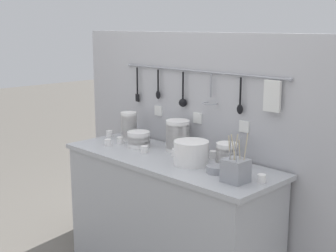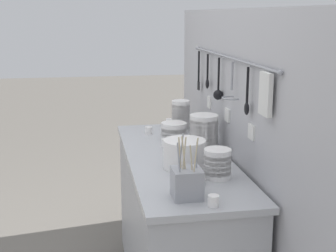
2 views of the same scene
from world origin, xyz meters
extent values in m
cube|color=#ADAFB5|center=(0.00, 0.00, 0.83)|extent=(1.51, 0.53, 0.03)
cube|color=#ADAFB5|center=(0.00, 0.00, 0.41)|extent=(1.45, 0.51, 0.82)
cube|color=#B2B2B7|center=(0.00, 0.30, 0.81)|extent=(2.31, 0.04, 1.62)
cylinder|color=#93969E|center=(0.00, 0.27, 1.37)|extent=(1.36, 0.01, 0.01)
sphere|color=#93969E|center=(-0.68, 0.27, 1.37)|extent=(0.02, 0.02, 0.02)
sphere|color=#93969E|center=(0.68, 0.27, 1.37)|extent=(0.02, 0.02, 0.02)
cylinder|color=black|center=(-0.58, 0.26, 1.26)|extent=(0.01, 0.01, 0.20)
cube|color=black|center=(-0.58, 0.26, 1.14)|extent=(0.04, 0.01, 0.06)
cylinder|color=#93969E|center=(-0.58, 0.27, 1.37)|extent=(0.00, 0.01, 0.02)
cylinder|color=black|center=(-0.36, 0.26, 1.29)|extent=(0.01, 0.01, 0.15)
ellipsoid|color=black|center=(-0.36, 0.26, 1.18)|extent=(0.04, 0.02, 0.06)
cylinder|color=#93969E|center=(-0.36, 0.27, 1.37)|extent=(0.01, 0.01, 0.02)
cylinder|color=black|center=(-0.12, 0.26, 1.27)|extent=(0.01, 0.01, 0.19)
sphere|color=black|center=(-0.12, 0.26, 1.15)|extent=(0.06, 0.06, 0.06)
cylinder|color=#93969E|center=(-0.12, 0.27, 1.37)|extent=(0.01, 0.01, 0.02)
cylinder|color=#93969E|center=(0.12, 0.26, 1.29)|extent=(0.01, 0.01, 0.14)
torus|color=#93969E|center=(0.12, 0.26, 1.18)|extent=(0.10, 0.10, 0.01)
cylinder|color=#93969E|center=(0.12, 0.27, 1.37)|extent=(0.00, 0.01, 0.02)
cylinder|color=black|center=(0.36, 0.26, 1.28)|extent=(0.01, 0.01, 0.17)
ellipsoid|color=black|center=(0.36, 0.26, 1.17)|extent=(0.04, 0.02, 0.06)
cylinder|color=#93969E|center=(0.36, 0.27, 1.37)|extent=(0.01, 0.01, 0.02)
cube|color=silver|center=(0.58, 0.26, 1.27)|extent=(0.11, 0.02, 0.18)
cylinder|color=#93969E|center=(0.58, 0.27, 1.37)|extent=(0.00, 0.01, 0.02)
cube|color=white|center=(-0.38, 0.28, 1.06)|extent=(0.07, 0.01, 0.07)
cube|color=white|center=(0.00, 0.28, 1.06)|extent=(0.07, 0.01, 0.07)
cube|color=white|center=(0.38, 0.28, 1.06)|extent=(0.07, 0.01, 0.07)
cylinder|color=white|center=(0.37, 0.12, 0.87)|extent=(0.13, 0.13, 0.04)
cylinder|color=white|center=(0.37, 0.12, 0.89)|extent=(0.13, 0.13, 0.04)
cylinder|color=white|center=(0.37, 0.12, 0.92)|extent=(0.13, 0.13, 0.04)
cylinder|color=white|center=(0.37, 0.12, 0.94)|extent=(0.13, 0.13, 0.04)
cylinder|color=white|center=(0.37, 0.12, 0.97)|extent=(0.13, 0.13, 0.04)
cylinder|color=white|center=(-0.08, 0.17, 0.87)|extent=(0.16, 0.16, 0.04)
cylinder|color=white|center=(-0.08, 0.17, 0.89)|extent=(0.16, 0.16, 0.04)
cylinder|color=white|center=(-0.08, 0.17, 0.91)|extent=(0.16, 0.16, 0.04)
cylinder|color=white|center=(-0.08, 0.17, 0.94)|extent=(0.16, 0.16, 0.04)
cylinder|color=white|center=(-0.08, 0.17, 0.96)|extent=(0.16, 0.16, 0.04)
cylinder|color=white|center=(-0.08, 0.17, 0.98)|extent=(0.16, 0.16, 0.04)
cylinder|color=white|center=(-0.08, 0.17, 1.01)|extent=(0.16, 0.16, 0.04)
cylinder|color=white|center=(-0.08, 0.17, 1.03)|extent=(0.16, 0.16, 0.04)
cylinder|color=white|center=(-0.33, 0.05, 0.87)|extent=(0.16, 0.16, 0.05)
cylinder|color=white|center=(-0.33, 0.05, 0.90)|extent=(0.16, 0.16, 0.05)
cylinder|color=white|center=(-0.33, 0.05, 0.93)|extent=(0.16, 0.16, 0.05)
cylinder|color=white|center=(-0.53, 0.13, 0.87)|extent=(0.12, 0.12, 0.04)
cylinder|color=white|center=(-0.53, 0.13, 0.89)|extent=(0.12, 0.12, 0.04)
cylinder|color=white|center=(-0.53, 0.13, 0.91)|extent=(0.12, 0.12, 0.04)
cylinder|color=white|center=(-0.53, 0.13, 0.94)|extent=(0.12, 0.12, 0.04)
cylinder|color=white|center=(-0.53, 0.13, 0.96)|extent=(0.12, 0.12, 0.04)
cylinder|color=white|center=(-0.53, 0.13, 0.98)|extent=(0.12, 0.12, 0.04)
cylinder|color=white|center=(-0.53, 0.13, 1.01)|extent=(0.12, 0.12, 0.04)
cylinder|color=white|center=(-0.53, 0.13, 1.03)|extent=(0.12, 0.12, 0.04)
cylinder|color=white|center=(0.20, 0.00, 0.85)|extent=(0.21, 0.21, 0.01)
cylinder|color=white|center=(0.20, 0.00, 0.86)|extent=(0.21, 0.21, 0.01)
cylinder|color=white|center=(0.20, 0.00, 0.87)|extent=(0.21, 0.21, 0.01)
cylinder|color=white|center=(0.20, 0.00, 0.89)|extent=(0.21, 0.21, 0.01)
cylinder|color=white|center=(0.20, 0.00, 0.90)|extent=(0.21, 0.21, 0.01)
cylinder|color=white|center=(0.20, 0.00, 0.91)|extent=(0.21, 0.21, 0.01)
cylinder|color=white|center=(0.20, 0.00, 0.92)|extent=(0.21, 0.21, 0.01)
cylinder|color=white|center=(0.20, 0.00, 0.93)|extent=(0.21, 0.21, 0.01)
cylinder|color=white|center=(0.20, 0.00, 0.94)|extent=(0.21, 0.21, 0.01)
cylinder|color=white|center=(0.20, 0.00, 0.95)|extent=(0.21, 0.21, 0.01)
cylinder|color=white|center=(0.20, 0.00, 0.96)|extent=(0.21, 0.21, 0.01)
cylinder|color=white|center=(0.20, 0.00, 0.97)|extent=(0.21, 0.21, 0.01)
cylinder|color=white|center=(0.20, 0.00, 0.98)|extent=(0.21, 0.21, 0.01)
cylinder|color=#93969E|center=(0.41, -0.02, 0.87)|extent=(0.12, 0.12, 0.04)
cube|color=#93969E|center=(0.58, -0.07, 0.91)|extent=(0.12, 0.12, 0.12)
cylinder|color=#C6B793|center=(0.62, -0.05, 1.01)|extent=(0.02, 0.02, 0.21)
cylinder|color=#C6B793|center=(0.59, -0.06, 0.99)|extent=(0.01, 0.02, 0.17)
cylinder|color=#C6B793|center=(0.56, -0.10, 1.01)|extent=(0.02, 0.02, 0.19)
cylinder|color=#C6B793|center=(0.59, -0.09, 1.01)|extent=(0.03, 0.02, 0.20)
cylinder|color=#93969E|center=(0.56, -0.10, 1.01)|extent=(0.01, 0.03, 0.21)
cylinder|color=#93969E|center=(0.58, -0.03, 1.00)|extent=(0.02, 0.01, 0.18)
cylinder|color=#C6B793|center=(0.58, -0.08, 1.01)|extent=(0.03, 0.02, 0.20)
cylinder|color=#93969E|center=(0.61, -0.11, 1.00)|extent=(0.03, 0.02, 0.18)
cylinder|color=white|center=(0.21, 0.19, 0.87)|extent=(0.05, 0.05, 0.05)
cylinder|color=white|center=(-0.71, 0.09, 0.87)|extent=(0.05, 0.05, 0.05)
cylinder|color=white|center=(-0.50, 0.02, 0.87)|extent=(0.05, 0.05, 0.05)
cylinder|color=white|center=(-0.19, -0.03, 0.87)|extent=(0.05, 0.05, 0.05)
cylinder|color=white|center=(-0.51, -0.09, 0.87)|extent=(0.05, 0.05, 0.05)
cylinder|color=white|center=(0.00, 0.07, 0.87)|extent=(0.05, 0.05, 0.05)
cylinder|color=white|center=(0.69, 0.01, 0.87)|extent=(0.05, 0.05, 0.05)
camera|label=1|loc=(2.02, -2.00, 1.67)|focal=50.00mm
camera|label=2|loc=(2.37, -0.47, 1.59)|focal=50.00mm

